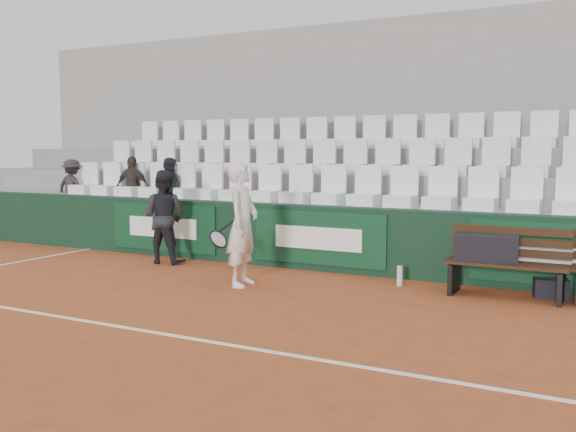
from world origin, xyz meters
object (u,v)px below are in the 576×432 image
Objects in this scene: spectator_a at (72,165)px; spectator_c at (168,165)px; spectator_b at (132,164)px; bench_left at (506,280)px; sports_bag_ground at (551,288)px; tennis_player at (242,224)px; sports_bag_left at (486,248)px; water_bottle_near at (400,276)px; ball_kid at (164,217)px.

spectator_a is 2.47m from spectator_c.
spectator_b reaches higher than spectator_a.
bench_left is 6.51m from spectator_c.
spectator_c reaches higher than sports_bag_ground.
tennis_player reaches higher than bench_left.
water_bottle_near is (-1.16, 0.08, -0.48)m from sports_bag_left.
bench_left is 0.97× the size of ball_kid.
ball_kid reaches higher than sports_bag_left.
sports_bag_left is 7.04m from spectator_b.
bench_left is 1.24× the size of spectator_b.
bench_left is 1.32× the size of spectator_a.
bench_left is at bearing 154.21° from spectator_c.
spectator_b is at bearing 169.01° from water_bottle_near.
bench_left is at bearing 15.32° from tennis_player.
ball_kid is at bearing 109.75° from spectator_c.
bench_left is 5.41× the size of water_bottle_near.
spectator_b is at bearing 170.15° from sports_bag_left.
sports_bag_ground is 1.93m from water_bottle_near.
spectator_c is at bearing 144.13° from tennis_player.
spectator_a is at bearing -15.06° from spectator_c.
ball_kid is at bearing 179.65° from sports_bag_left.
water_bottle_near is (-1.41, 0.08, -0.09)m from bench_left.
spectator_c is at bearing 167.09° from water_bottle_near.
sports_bag_ground is 9.39m from spectator_a.
spectator_b is 0.87m from spectator_c.
spectator_b is (1.60, 0.00, 0.03)m from spectator_a.
tennis_player is at bearing -164.68° from bench_left.
sports_bag_left reaches higher than water_bottle_near.
sports_bag_ground is 0.24× the size of tennis_player.
sports_bag_ground is at bearing 175.41° from ball_kid.
bench_left is 3.68× the size of sports_bag_ground.
spectator_a reaches higher than water_bottle_near.
spectator_b is (-6.87, 1.19, 0.99)m from sports_bag_left.
sports_bag_left is 1.92× the size of sports_bag_ground.
water_bottle_near is at bearing 169.94° from spectator_a.
spectator_b reaches higher than sports_bag_left.
spectator_c is (-2.90, 2.10, 0.73)m from tennis_player.
bench_left is 0.58m from sports_bag_ground.
sports_bag_left is 6.19m from spectator_c.
ball_kid is (-2.10, 0.94, -0.09)m from tennis_player.
bench_left is at bearing 158.83° from spectator_b.
sports_bag_left is 0.94m from sports_bag_ground.
spectator_a is (-8.72, 1.18, 1.34)m from bench_left.
spectator_b is (-1.68, 1.16, 0.83)m from ball_kid.
spectator_a is 1.60m from spectator_b.
sports_bag_ground is 0.36× the size of spectator_a.
bench_left is 3.52m from tennis_player.
sports_bag_ground is at bearing 172.73° from spectator_a.
tennis_player reaches higher than sports_bag_ground.
water_bottle_near is 4.08m from ball_kid.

